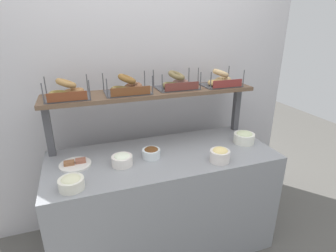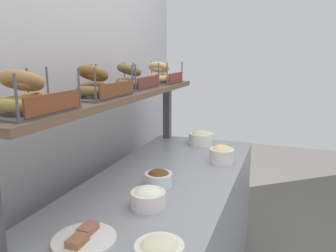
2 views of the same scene
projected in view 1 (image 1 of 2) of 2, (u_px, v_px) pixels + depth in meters
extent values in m
plane|color=#595651|center=(164.00, 242.00, 2.31)|extent=(8.00, 8.00, 0.00)
cube|color=#BDBABE|center=(144.00, 92.00, 2.37)|extent=(2.89, 0.06, 2.40)
cube|color=gray|center=(164.00, 201.00, 2.16)|extent=(1.69, 0.70, 0.85)
cube|color=#4C4C51|center=(48.00, 130.00, 1.93)|extent=(0.05, 0.05, 0.40)
cube|color=#4C4C51|center=(236.00, 109.00, 2.42)|extent=(0.05, 0.05, 0.40)
cube|color=brown|center=(152.00, 92.00, 2.10)|extent=(1.65, 0.32, 0.03)
cylinder|color=white|center=(220.00, 156.00, 1.90)|extent=(0.14, 0.14, 0.08)
ellipsoid|color=#F3D785|center=(220.00, 151.00, 1.88)|extent=(0.11, 0.11, 0.06)
cylinder|color=white|center=(151.00, 153.00, 1.95)|extent=(0.13, 0.13, 0.06)
ellipsoid|color=#5B3417|center=(151.00, 150.00, 1.94)|extent=(0.10, 0.10, 0.05)
cylinder|color=white|center=(244.00, 138.00, 2.19)|extent=(0.17, 0.17, 0.08)
ellipsoid|color=beige|center=(244.00, 134.00, 2.18)|extent=(0.13, 0.13, 0.06)
cylinder|color=white|center=(122.00, 161.00, 1.85)|extent=(0.14, 0.14, 0.07)
ellipsoid|color=white|center=(122.00, 157.00, 1.84)|extent=(0.11, 0.11, 0.05)
cylinder|color=silver|center=(71.00, 184.00, 1.58)|extent=(0.15, 0.15, 0.07)
ellipsoid|color=beige|center=(71.00, 180.00, 1.57)|extent=(0.12, 0.12, 0.05)
cylinder|color=white|center=(75.00, 165.00, 1.85)|extent=(0.22, 0.22, 0.01)
cube|color=#955E3B|center=(69.00, 163.00, 1.83)|extent=(0.07, 0.05, 0.02)
cube|color=#9F5E49|center=(81.00, 161.00, 1.86)|extent=(0.07, 0.05, 0.02)
cube|color=#B7B7BC|center=(63.00, 178.00, 1.69)|extent=(0.07, 0.13, 0.01)
ellipsoid|color=#B7B7BC|center=(70.00, 171.00, 1.77)|extent=(0.04, 0.03, 0.01)
cube|color=#4C4C51|center=(68.00, 97.00, 1.88)|extent=(0.30, 0.24, 0.01)
cylinder|color=#4C4C51|center=(43.00, 94.00, 1.71)|extent=(0.01, 0.01, 0.14)
cylinder|color=#4C4C51|center=(89.00, 90.00, 1.80)|extent=(0.01, 0.01, 0.14)
cylinder|color=#4C4C51|center=(45.00, 86.00, 1.91)|extent=(0.01, 0.01, 0.14)
cylinder|color=#4C4C51|center=(87.00, 84.00, 2.00)|extent=(0.01, 0.01, 0.14)
cube|color=brown|center=(67.00, 97.00, 1.76)|extent=(0.26, 0.01, 0.06)
torus|color=olive|center=(59.00, 95.00, 1.83)|extent=(0.18, 0.18, 0.06)
torus|color=#A37043|center=(74.00, 91.00, 1.92)|extent=(0.19, 0.19, 0.06)
torus|color=#A47945|center=(66.00, 83.00, 1.85)|extent=(0.17, 0.17, 0.09)
cube|color=#4C4C51|center=(128.00, 92.00, 2.02)|extent=(0.34, 0.24, 0.01)
cylinder|color=#4C4C51|center=(107.00, 89.00, 1.85)|extent=(0.01, 0.01, 0.14)
cylinder|color=#4C4C51|center=(153.00, 85.00, 1.95)|extent=(0.01, 0.01, 0.14)
cylinder|color=#4C4C51|center=(103.00, 82.00, 2.05)|extent=(0.01, 0.01, 0.14)
cylinder|color=#4C4C51|center=(145.00, 79.00, 2.15)|extent=(0.01, 0.01, 0.14)
cube|color=brown|center=(131.00, 91.00, 1.90)|extent=(0.29, 0.01, 0.06)
torus|color=brown|center=(120.00, 90.00, 1.97)|extent=(0.16, 0.16, 0.05)
torus|color=brown|center=(133.00, 87.00, 2.06)|extent=(0.18, 0.18, 0.06)
torus|color=brown|center=(127.00, 79.00, 1.98)|extent=(0.16, 0.15, 0.09)
cube|color=#4C4C51|center=(176.00, 88.00, 2.17)|extent=(0.33, 0.24, 0.01)
cylinder|color=#4C4C51|center=(162.00, 84.00, 1.99)|extent=(0.01, 0.01, 0.14)
cylinder|color=#4C4C51|center=(201.00, 81.00, 2.09)|extent=(0.01, 0.01, 0.14)
cylinder|color=#4C4C51|center=(153.00, 78.00, 2.19)|extent=(0.01, 0.01, 0.14)
cylinder|color=#4C4C51|center=(189.00, 76.00, 2.29)|extent=(0.01, 0.01, 0.14)
cube|color=brown|center=(182.00, 86.00, 2.05)|extent=(0.28, 0.01, 0.06)
torus|color=olive|center=(171.00, 86.00, 2.11)|extent=(0.17, 0.17, 0.05)
torus|color=#885F54|center=(180.00, 83.00, 2.20)|extent=(0.19, 0.19, 0.05)
torus|color=olive|center=(176.00, 75.00, 2.13)|extent=(0.19, 0.19, 0.09)
cube|color=#4C4C51|center=(220.00, 85.00, 2.26)|extent=(0.31, 0.24, 0.01)
cylinder|color=#4C4C51|center=(211.00, 81.00, 2.09)|extent=(0.01, 0.01, 0.14)
cylinder|color=#4C4C51|center=(244.00, 79.00, 2.18)|extent=(0.01, 0.01, 0.14)
cylinder|color=#4C4C51|center=(198.00, 76.00, 2.29)|extent=(0.01, 0.01, 0.14)
cylinder|color=#4C4C51|center=(229.00, 74.00, 2.39)|extent=(0.01, 0.01, 0.14)
cube|color=maroon|center=(228.00, 84.00, 2.14)|extent=(0.26, 0.01, 0.06)
torus|color=#DCB368|center=(216.00, 83.00, 2.21)|extent=(0.20, 0.20, 0.05)
torus|color=tan|center=(223.00, 80.00, 2.30)|extent=(0.19, 0.18, 0.06)
torus|color=#D7B27A|center=(221.00, 73.00, 2.23)|extent=(0.16, 0.15, 0.09)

